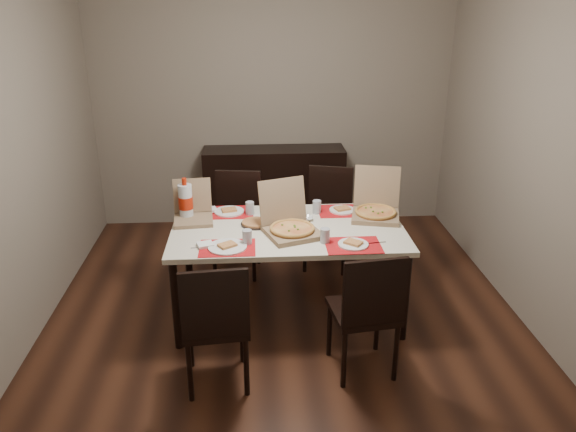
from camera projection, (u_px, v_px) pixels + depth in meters
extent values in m
cube|color=#3F2013|center=(284.00, 312.00, 4.64)|extent=(3.80, 4.00, 0.02)
cube|color=gray|center=(273.00, 107.00, 6.00)|extent=(3.80, 0.02, 2.60)
cube|color=gray|center=(18.00, 165.00, 4.03)|extent=(0.02, 4.00, 2.60)
cube|color=gray|center=(534.00, 155.00, 4.26)|extent=(0.02, 4.00, 2.60)
cube|color=black|center=(274.00, 189.00, 6.11)|extent=(1.50, 0.40, 0.90)
cube|color=beige|center=(288.00, 230.00, 4.36)|extent=(1.80, 1.00, 0.04)
cylinder|color=black|center=(176.00, 305.00, 4.04)|extent=(0.06, 0.06, 0.71)
cylinder|color=black|center=(405.00, 298.00, 4.14)|extent=(0.06, 0.06, 0.71)
cylinder|color=black|center=(188.00, 252.00, 4.86)|extent=(0.06, 0.06, 0.71)
cylinder|color=black|center=(379.00, 247.00, 4.96)|extent=(0.06, 0.06, 0.71)
cube|color=black|center=(216.00, 323.00, 3.66)|extent=(0.46, 0.46, 0.04)
cube|color=black|center=(215.00, 305.00, 3.39)|extent=(0.42, 0.07, 0.46)
cylinder|color=black|center=(190.00, 372.00, 3.55)|extent=(0.04, 0.04, 0.43)
cylinder|color=black|center=(246.00, 367.00, 3.60)|extent=(0.04, 0.04, 0.43)
cylinder|color=black|center=(190.00, 340.00, 3.88)|extent=(0.04, 0.04, 0.43)
cylinder|color=black|center=(242.00, 335.00, 3.93)|extent=(0.04, 0.04, 0.43)
cube|color=black|center=(363.00, 311.00, 3.79)|extent=(0.47, 0.47, 0.04)
cube|color=black|center=(375.00, 293.00, 3.52)|extent=(0.42, 0.09, 0.46)
cylinder|color=black|center=(344.00, 360.00, 3.68)|extent=(0.04, 0.04, 0.43)
cylinder|color=black|center=(396.00, 353.00, 3.74)|extent=(0.04, 0.04, 0.43)
cylinder|color=black|center=(329.00, 329.00, 4.00)|extent=(0.04, 0.04, 0.43)
cylinder|color=black|center=(377.00, 324.00, 4.07)|extent=(0.04, 0.04, 0.43)
cube|color=black|center=(236.00, 227.00, 5.13)|extent=(0.47, 0.47, 0.04)
cube|color=black|center=(239.00, 194.00, 5.21)|extent=(0.42, 0.09, 0.46)
cylinder|color=black|center=(259.00, 243.00, 5.37)|extent=(0.04, 0.04, 0.43)
cylinder|color=black|center=(222.00, 242.00, 5.39)|extent=(0.04, 0.04, 0.43)
cylinder|color=black|center=(254.00, 260.00, 5.04)|extent=(0.04, 0.04, 0.43)
cylinder|color=black|center=(214.00, 258.00, 5.06)|extent=(0.04, 0.04, 0.43)
cube|color=black|center=(327.00, 221.00, 5.25)|extent=(0.51, 0.51, 0.04)
cube|color=black|center=(331.00, 190.00, 5.33)|extent=(0.41, 0.14, 0.46)
cylinder|color=black|center=(347.00, 238.00, 5.47)|extent=(0.04, 0.04, 0.43)
cylinder|color=black|center=(311.00, 235.00, 5.54)|extent=(0.04, 0.04, 0.43)
cylinder|color=black|center=(344.00, 254.00, 5.15)|extent=(0.04, 0.04, 0.43)
cylinder|color=black|center=(305.00, 251.00, 5.21)|extent=(0.04, 0.04, 0.43)
cube|color=red|center=(227.00, 248.00, 4.01)|extent=(0.40, 0.30, 0.00)
cylinder|color=white|center=(227.00, 247.00, 4.01)|extent=(0.28, 0.28, 0.01)
cube|color=#D9C36C|center=(227.00, 245.00, 4.00)|extent=(0.15, 0.14, 0.02)
cylinder|color=#9EA2A8|center=(247.00, 237.00, 4.06)|extent=(0.07, 0.07, 0.11)
cube|color=#B2B2B7|center=(205.00, 247.00, 4.02)|extent=(0.20, 0.04, 0.00)
cube|color=white|center=(205.00, 245.00, 4.03)|extent=(0.13, 0.13, 0.02)
cube|color=red|center=(353.00, 245.00, 4.05)|extent=(0.40, 0.30, 0.00)
cylinder|color=white|center=(353.00, 244.00, 4.05)|extent=(0.22, 0.22, 0.01)
cube|color=#D9C36C|center=(353.00, 242.00, 4.04)|extent=(0.15, 0.15, 0.02)
cylinder|color=#9EA2A8|center=(325.00, 236.00, 4.08)|extent=(0.07, 0.07, 0.11)
cube|color=#B2B2B7|center=(373.00, 243.00, 4.08)|extent=(0.20, 0.04, 0.00)
cube|color=red|center=(229.00, 212.00, 4.65)|extent=(0.40, 0.30, 0.00)
cylinder|color=white|center=(229.00, 211.00, 4.65)|extent=(0.25, 0.25, 0.01)
cube|color=#D9C36C|center=(229.00, 210.00, 4.64)|extent=(0.14, 0.11, 0.02)
cylinder|color=#9EA2A8|center=(250.00, 208.00, 4.59)|extent=(0.07, 0.07, 0.11)
cube|color=#B2B2B7|center=(215.00, 214.00, 4.62)|extent=(0.20, 0.04, 0.00)
cube|color=white|center=(210.00, 210.00, 4.67)|extent=(0.13, 0.13, 0.02)
cube|color=red|center=(342.00, 211.00, 4.68)|extent=(0.40, 0.30, 0.00)
cylinder|color=white|center=(342.00, 210.00, 4.68)|extent=(0.22, 0.22, 0.01)
cube|color=#D9C36C|center=(342.00, 208.00, 4.67)|extent=(0.14, 0.12, 0.02)
cylinder|color=#9EA2A8|center=(317.00, 207.00, 4.62)|extent=(0.07, 0.07, 0.11)
cube|color=#B2B2B7|center=(358.00, 211.00, 4.68)|extent=(0.20, 0.04, 0.00)
cube|color=white|center=(287.00, 232.00, 4.25)|extent=(0.16, 0.15, 0.02)
cube|color=#7D6348|center=(292.00, 232.00, 4.22)|extent=(0.48, 0.48, 0.04)
cube|color=#7D6348|center=(282.00, 201.00, 4.31)|extent=(0.38, 0.21, 0.34)
cylinder|color=#D9C36C|center=(292.00, 229.00, 4.21)|extent=(0.41, 0.41, 0.02)
cube|color=#7D6348|center=(375.00, 216.00, 4.54)|extent=(0.44, 0.44, 0.04)
cube|color=#7D6348|center=(377.00, 186.00, 4.64)|extent=(0.38, 0.16, 0.33)
cylinder|color=#D9C36C|center=(376.00, 212.00, 4.53)|extent=(0.38, 0.38, 0.02)
cube|color=#7D6348|center=(194.00, 220.00, 4.47)|extent=(0.33, 0.33, 0.03)
cube|color=#7D6348|center=(192.00, 195.00, 4.55)|extent=(0.31, 0.10, 0.27)
cylinder|color=black|center=(255.00, 224.00, 4.40)|extent=(0.23, 0.23, 0.01)
cylinder|color=#C4824B|center=(255.00, 222.00, 4.40)|extent=(0.21, 0.21, 0.02)
imported|color=white|center=(306.00, 218.00, 4.50)|extent=(0.11, 0.11, 0.03)
cylinder|color=silver|center=(186.00, 202.00, 4.47)|extent=(0.11, 0.11, 0.29)
cylinder|color=#AC1D07|center=(186.00, 203.00, 4.48)|extent=(0.12, 0.12, 0.10)
cylinder|color=#AC1D07|center=(184.00, 182.00, 4.41)|extent=(0.04, 0.04, 0.06)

